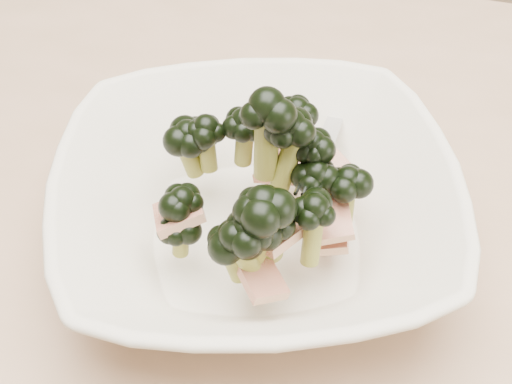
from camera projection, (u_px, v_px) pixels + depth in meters
dining_table at (263, 294)px, 0.63m from camera, size 1.20×0.80×0.75m
broccoli_dish at (257, 203)px, 0.51m from camera, size 0.37×0.37×0.14m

